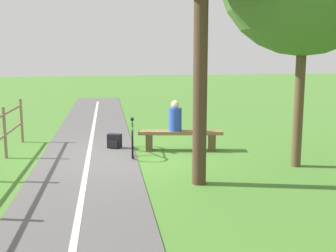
{
  "coord_description": "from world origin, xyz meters",
  "views": [
    {
      "loc": [
        1.1,
        9.5,
        2.35
      ],
      "look_at": [
        -0.73,
        0.93,
        0.86
      ],
      "focal_mm": 44.59,
      "sensor_mm": 36.0,
      "label": 1
    }
  ],
  "objects_px": {
    "bicycle": "(132,139)",
    "backpack": "(114,141)",
    "bench": "(181,136)",
    "person_seated": "(175,118)"
  },
  "relations": [
    {
      "from": "bench",
      "to": "bicycle",
      "type": "bearing_deg",
      "value": 15.28
    },
    {
      "from": "bench",
      "to": "bicycle",
      "type": "xyz_separation_m",
      "value": [
        1.21,
        0.07,
        -0.0
      ]
    },
    {
      "from": "bench",
      "to": "bicycle",
      "type": "relative_size",
      "value": 1.27
    },
    {
      "from": "bicycle",
      "to": "bench",
      "type": "bearing_deg",
      "value": 100.26
    },
    {
      "from": "bench",
      "to": "backpack",
      "type": "height_order",
      "value": "bench"
    },
    {
      "from": "bench",
      "to": "person_seated",
      "type": "height_order",
      "value": "person_seated"
    },
    {
      "from": "person_seated",
      "to": "bicycle",
      "type": "bearing_deg",
      "value": 17.14
    },
    {
      "from": "bicycle",
      "to": "backpack",
      "type": "height_order",
      "value": "bicycle"
    },
    {
      "from": "backpack",
      "to": "person_seated",
      "type": "bearing_deg",
      "value": 160.59
    },
    {
      "from": "bicycle",
      "to": "backpack",
      "type": "xyz_separation_m",
      "value": [
        0.39,
        -0.61,
        -0.17
      ]
    }
  ]
}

